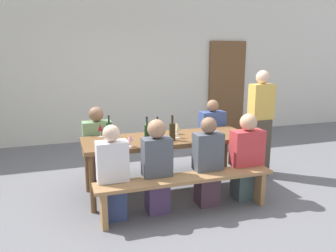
% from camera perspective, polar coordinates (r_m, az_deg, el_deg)
% --- Properties ---
extents(ground_plane, '(24.00, 24.00, 0.00)m').
position_cam_1_polar(ground_plane, '(4.61, 0.00, -10.99)').
color(ground_plane, slate).
extents(back_wall, '(14.00, 0.20, 3.20)m').
position_cam_1_polar(back_wall, '(7.24, -7.89, 10.43)').
color(back_wall, silver).
rests_on(back_wall, ground).
extents(wooden_door, '(0.90, 0.06, 2.10)m').
position_cam_1_polar(wooden_door, '(7.96, 9.99, 6.55)').
color(wooden_door, brown).
rests_on(wooden_door, ground).
extents(tasting_table, '(2.20, 0.75, 0.75)m').
position_cam_1_polar(tasting_table, '(4.39, 0.00, -2.91)').
color(tasting_table, brown).
rests_on(tasting_table, ground).
extents(bench_near, '(2.10, 0.30, 0.45)m').
position_cam_1_polar(bench_near, '(3.89, 3.20, -9.87)').
color(bench_near, '#9E7247').
rests_on(bench_near, ground).
extents(bench_far, '(2.10, 0.30, 0.45)m').
position_cam_1_polar(bench_far, '(5.10, -2.41, -4.41)').
color(bench_far, '#9E7247').
rests_on(bench_far, ground).
extents(wine_bottle_0, '(0.07, 0.07, 0.33)m').
position_cam_1_polar(wine_bottle_0, '(4.06, -3.61, -1.28)').
color(wine_bottle_0, '#143319').
rests_on(wine_bottle_0, tasting_table).
extents(wine_bottle_1, '(0.08, 0.08, 0.32)m').
position_cam_1_polar(wine_bottle_1, '(4.18, 0.77, -0.90)').
color(wine_bottle_1, '#332814').
rests_on(wine_bottle_1, tasting_table).
extents(wine_bottle_2, '(0.06, 0.06, 0.31)m').
position_cam_1_polar(wine_bottle_2, '(4.16, -1.80, -1.08)').
color(wine_bottle_2, '#332814').
rests_on(wine_bottle_2, tasting_table).
extents(wine_bottle_3, '(0.07, 0.07, 0.34)m').
position_cam_1_polar(wine_bottle_3, '(4.13, -10.00, -1.05)').
color(wine_bottle_3, '#143319').
rests_on(wine_bottle_3, tasting_table).
extents(wine_glass_0, '(0.07, 0.07, 0.19)m').
position_cam_1_polar(wine_glass_0, '(4.30, 1.65, -0.32)').
color(wine_glass_0, silver).
rests_on(wine_glass_0, tasting_table).
extents(wine_glass_1, '(0.07, 0.07, 0.17)m').
position_cam_1_polar(wine_glass_1, '(4.43, -11.50, -0.34)').
color(wine_glass_1, silver).
rests_on(wine_glass_1, tasting_table).
extents(wine_glass_2, '(0.08, 0.08, 0.16)m').
position_cam_1_polar(wine_glass_2, '(4.51, 1.44, 0.02)').
color(wine_glass_2, silver).
rests_on(wine_glass_2, tasting_table).
extents(wine_glass_3, '(0.08, 0.08, 0.15)m').
position_cam_1_polar(wine_glass_3, '(3.93, -6.51, -2.05)').
color(wine_glass_3, silver).
rests_on(wine_glass_3, tasting_table).
extents(wine_glass_4, '(0.07, 0.07, 0.16)m').
position_cam_1_polar(wine_glass_4, '(4.55, -3.78, 0.08)').
color(wine_glass_4, silver).
rests_on(wine_glass_4, tasting_table).
extents(seated_guest_near_0, '(0.34, 0.24, 1.08)m').
position_cam_1_polar(seated_guest_near_0, '(3.77, -9.42, -8.27)').
color(seated_guest_near_0, navy).
rests_on(seated_guest_near_0, ground).
extents(seated_guest_near_1, '(0.33, 0.24, 1.11)m').
position_cam_1_polar(seated_guest_near_1, '(3.86, -1.90, -7.16)').
color(seated_guest_near_1, '#4E385F').
rests_on(seated_guest_near_1, ground).
extents(seated_guest_near_2, '(0.34, 0.24, 1.09)m').
position_cam_1_polar(seated_guest_near_2, '(4.08, 6.79, -6.41)').
color(seated_guest_near_2, '#4C333F').
rests_on(seated_guest_near_2, ground).
extents(seated_guest_near_3, '(0.40, 0.24, 1.10)m').
position_cam_1_polar(seated_guest_near_3, '(4.33, 13.26, -5.52)').
color(seated_guest_near_3, '#3E5051').
rests_on(seated_guest_near_3, ground).
extents(seated_guest_far_0, '(0.39, 0.24, 1.12)m').
position_cam_1_polar(seated_guest_far_0, '(4.75, -11.92, -3.79)').
color(seated_guest_far_0, '#492644').
rests_on(seated_guest_far_0, ground).
extents(seated_guest_far_1, '(0.38, 0.24, 1.14)m').
position_cam_1_polar(seated_guest_far_1, '(5.22, 7.48, -2.08)').
color(seated_guest_far_1, '#47526C').
rests_on(seated_guest_far_1, ground).
extents(standing_host, '(0.34, 0.24, 1.58)m').
position_cam_1_polar(standing_host, '(5.19, 15.44, 0.19)').
color(standing_host, '#484134').
rests_on(standing_host, ground).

